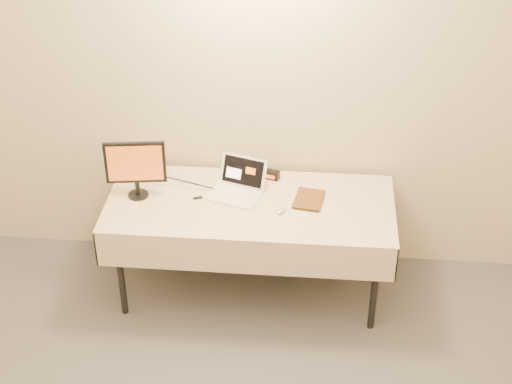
# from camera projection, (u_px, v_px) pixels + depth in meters

# --- Properties ---
(back_wall) EXTENTS (4.00, 0.10, 2.70)m
(back_wall) POSITION_uv_depth(u_px,v_px,m) (256.00, 86.00, 5.09)
(back_wall) COLOR beige
(back_wall) RESTS_ON ground
(table) EXTENTS (1.86, 0.81, 0.74)m
(table) POSITION_uv_depth(u_px,v_px,m) (250.00, 211.00, 5.09)
(table) COLOR black
(table) RESTS_ON ground
(laptop) EXTENTS (0.39, 0.38, 0.21)m
(laptop) POSITION_uv_depth(u_px,v_px,m) (238.00, 186.00, 5.13)
(laptop) COLOR white
(laptop) RESTS_ON table
(monitor) EXTENTS (0.39, 0.15, 0.40)m
(monitor) POSITION_uv_depth(u_px,v_px,m) (135.00, 165.00, 4.99)
(monitor) COLOR black
(monitor) RESTS_ON table
(book) EXTENTS (0.18, 0.05, 0.24)m
(book) POSITION_uv_depth(u_px,v_px,m) (296.00, 184.00, 5.02)
(book) COLOR #93541A
(book) RESTS_ON table
(alarm_clock) EXTENTS (0.14, 0.09, 0.06)m
(alarm_clock) POSITION_uv_depth(u_px,v_px,m) (269.00, 174.00, 5.29)
(alarm_clock) COLOR black
(alarm_clock) RESTS_ON table
(clicker) EXTENTS (0.07, 0.10, 0.02)m
(clicker) POSITION_uv_depth(u_px,v_px,m) (281.00, 210.00, 4.97)
(clicker) COLOR silver
(clicker) RESTS_ON table
(paper_form) EXTENTS (0.11, 0.25, 0.00)m
(paper_form) POSITION_uv_depth(u_px,v_px,m) (303.00, 205.00, 5.03)
(paper_form) COLOR #BDE1B3
(paper_form) RESTS_ON table
(usb_dongle) EXTENTS (0.06, 0.04, 0.01)m
(usb_dongle) POSITION_uv_depth(u_px,v_px,m) (198.00, 198.00, 5.09)
(usb_dongle) COLOR black
(usb_dongle) RESTS_ON table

